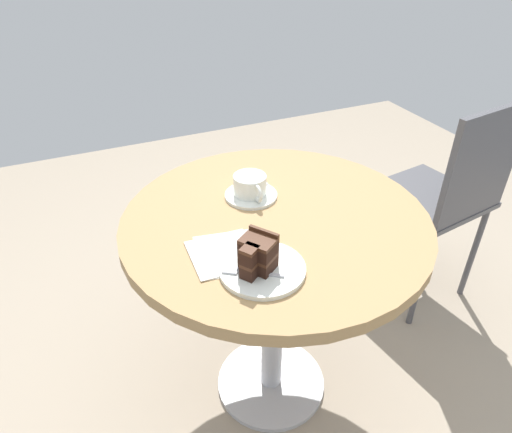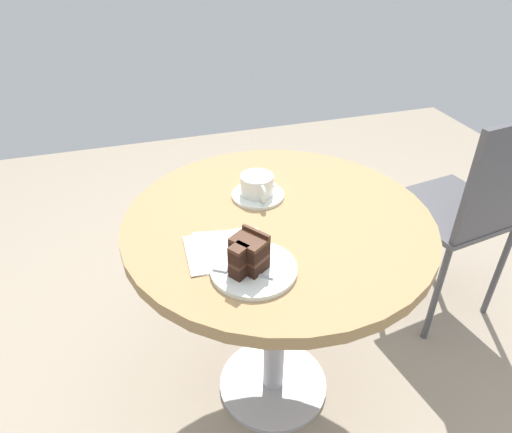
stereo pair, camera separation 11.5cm
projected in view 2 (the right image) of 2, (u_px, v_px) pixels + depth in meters
ground_plane at (273, 386)px, 1.62m from camera, size 4.40×4.40×0.01m
cafe_table at (277, 251)px, 1.28m from camera, size 0.83×0.83×0.72m
saucer at (258, 195)px, 1.31m from camera, size 0.15×0.15×0.01m
coffee_cup at (257, 184)px, 1.29m from camera, size 0.13×0.09×0.06m
teaspoon at (264, 185)px, 1.34m from camera, size 0.04×0.10×0.00m
cake_plate at (254, 269)px, 1.03m from camera, size 0.20×0.20×0.01m
cake_slice at (248, 254)px, 1.01m from camera, size 0.09×0.10×0.09m
fork at (236, 271)px, 1.02m from camera, size 0.09×0.12×0.00m
napkin at (223, 251)px, 1.10m from camera, size 0.20×0.20×0.00m
cafe_chair at (474, 204)px, 1.62m from camera, size 0.43×0.43×0.88m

